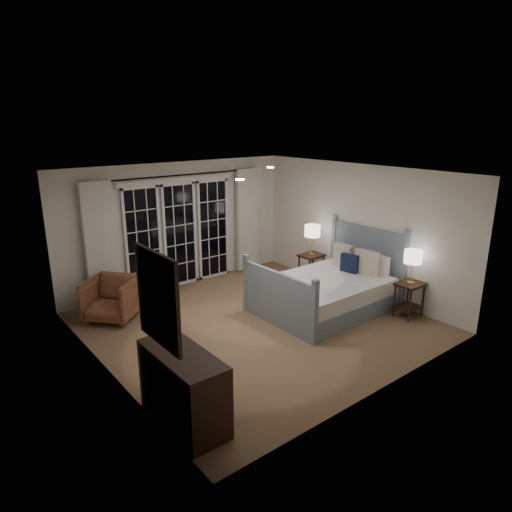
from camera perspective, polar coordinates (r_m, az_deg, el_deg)
floor at (r=7.73m, az=-0.01°, el=-8.44°), size 5.00×5.00×0.00m
ceiling at (r=7.04m, az=-0.01°, el=10.31°), size 5.00×5.00×0.00m
wall_left at (r=6.13m, az=-18.66°, el=-3.61°), size 0.02×5.00×2.50m
wall_right at (r=9.01m, az=12.55°, el=3.25°), size 0.02×5.00×2.50m
wall_back at (r=9.31m, az=-9.66°, el=3.85°), size 5.00×0.02×2.50m
wall_front at (r=5.65m, az=16.04°, el=-5.07°), size 5.00×0.02×2.50m
french_doors at (r=9.31m, az=-9.49°, el=2.85°), size 2.50×0.04×2.20m
curtain_rod at (r=9.06m, az=-9.66°, el=9.92°), size 3.50×0.03×0.03m
curtain_left at (r=8.58m, az=-18.89°, el=1.38°), size 0.55×0.10×2.25m
curtain_right at (r=10.11m, az=-1.10°, el=4.53°), size 0.55×0.10×2.25m
downlight_a at (r=8.01m, az=1.82°, el=11.01°), size 0.12×0.12×0.01m
downlight_b at (r=6.36m, az=-2.02°, el=9.52°), size 0.12×0.12×0.01m
bed at (r=8.30m, az=8.92°, el=-4.31°), size 2.31×1.66×1.35m
nightstand_left at (r=8.28m, az=18.61°, el=-4.59°), size 0.47×0.38×0.61m
nightstand_right at (r=9.50m, az=6.91°, el=-1.04°), size 0.48×0.38×0.62m
lamp_left at (r=8.07m, az=19.05°, el=-0.13°), size 0.30×0.30×0.58m
lamp_right at (r=9.31m, az=7.07°, el=3.11°), size 0.32×0.32×0.62m
armchair at (r=8.14m, az=-17.59°, el=-5.11°), size 1.13×1.12×0.74m
dresser at (r=5.33m, az=-9.05°, el=-15.94°), size 0.51×1.21×0.85m
mirror at (r=4.72m, az=-12.17°, el=-5.24°), size 0.05×0.85×1.00m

